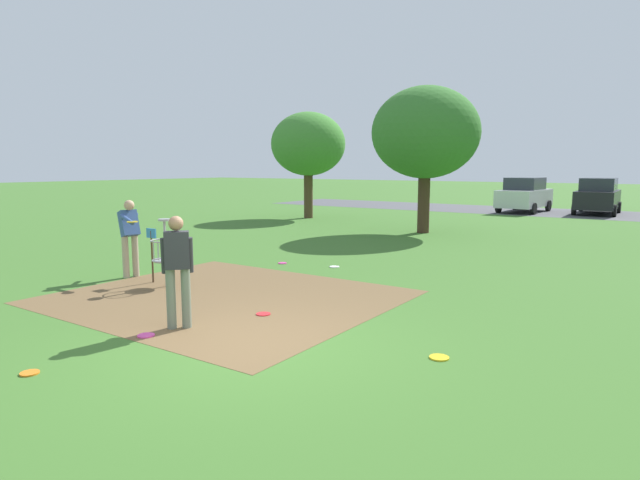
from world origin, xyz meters
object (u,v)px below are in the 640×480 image
frisbee_mid_grass (282,263)px  frisbee_scattered_a (146,336)px  frisbee_near_basket (439,357)px  player_throwing (130,233)px  player_foreground_watching (177,265)px  disc_golf_basket (164,250)px  tree_near_right (308,144)px  frisbee_far_left (263,314)px  parked_car_center_left (598,196)px  tree_mid_center (426,133)px  frisbee_by_tee (334,267)px  frisbee_far_right (30,373)px  parked_car_leftmost (524,195)px

frisbee_mid_grass → frisbee_scattered_a: 6.06m
frisbee_near_basket → player_throwing: bearing=172.8°
player_foreground_watching → disc_golf_basket: bearing=144.4°
tree_near_right → frisbee_far_left: bearing=-56.9°
disc_golf_basket → frisbee_scattered_a: size_ratio=5.64×
frisbee_far_left → frisbee_scattered_a: size_ratio=0.97×
parked_car_center_left → frisbee_mid_grass: bearing=-102.4°
disc_golf_basket → tree_mid_center: 11.70m
frisbee_by_tee → frisbee_far_right: size_ratio=1.13×
player_foreground_watching → frisbee_mid_grass: bearing=112.2°
player_throwing → frisbee_mid_grass: player_throwing is taller
frisbee_by_tee → frisbee_near_basket: bearing=-44.9°
disc_golf_basket → tree_mid_center: (0.71, 11.32, 2.87)m
frisbee_near_basket → frisbee_by_tee: (-4.51, 4.49, 0.00)m
frisbee_near_basket → parked_car_center_left: bearing=93.2°
frisbee_far_left → frisbee_mid_grass: bearing=124.6°
player_foreground_watching → frisbee_mid_grass: player_foreground_watching is taller
frisbee_far_left → frisbee_far_right: same height
player_throwing → frisbee_scattered_a: size_ratio=6.93×
disc_golf_basket → frisbee_near_basket: bearing=-7.1°
player_throwing → parked_car_center_left: 24.39m
player_throwing → frisbee_near_basket: bearing=-7.2°
player_throwing → frisbee_far_right: player_throwing is taller
frisbee_mid_grass → frisbee_scattered_a: (2.02, -5.71, 0.00)m
player_foreground_watching → parked_car_center_left: size_ratio=0.40×
frisbee_near_basket → frisbee_far_left: (-3.18, 0.28, 0.00)m
disc_golf_basket → parked_car_leftmost: bearing=86.3°
frisbee_far_left → tree_mid_center: size_ratio=0.05×
disc_golf_basket → frisbee_far_left: size_ratio=5.83×
player_throwing → frisbee_scattered_a: 4.59m
disc_golf_basket → frisbee_mid_grass: size_ratio=6.48×
frisbee_mid_grass → frisbee_scattered_a: same height
frisbee_mid_grass → tree_near_right: 12.57m
frisbee_far_right → tree_mid_center: bearing=96.4°
player_foreground_watching → tree_mid_center: (-1.78, 13.10, 2.66)m
frisbee_near_basket → frisbee_far_right: size_ratio=1.18×
player_throwing → tree_mid_center: bearing=79.6°
frisbee_by_tee → tree_mid_center: size_ratio=0.05×
tree_mid_center → frisbee_scattered_a: bearing=-82.9°
parked_car_center_left → tree_mid_center: bearing=-108.5°
player_foreground_watching → tree_near_right: size_ratio=0.35×
parked_car_leftmost → tree_near_right: bearing=-129.4°
frisbee_far_left → parked_car_center_left: 24.34m
player_foreground_watching → player_throwing: bearing=152.9°
frisbee_far_left → frisbee_scattered_a: 1.94m
frisbee_scattered_a → tree_near_right: 18.36m
frisbee_far_right → player_throwing: bearing=132.0°
frisbee_near_basket → tree_near_right: bearing=130.8°
frisbee_near_basket → frisbee_mid_grass: 7.19m
disc_golf_basket → frisbee_mid_grass: 3.49m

